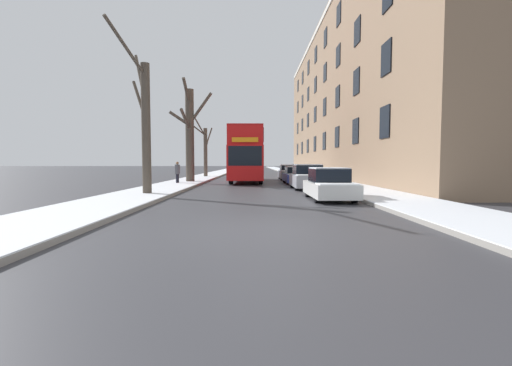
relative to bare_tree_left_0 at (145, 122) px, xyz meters
name	(u,v)px	position (x,y,z in m)	size (l,w,h in m)	color
ground_plane	(264,230)	(5.36, -8.21, -3.48)	(320.00, 320.00, 0.00)	#38383D
sidewalk_left	(224,171)	(-0.23, 44.79, -3.40)	(3.05, 130.00, 0.16)	gray
sidewalk_right	(287,171)	(10.94, 44.79, -3.40)	(3.05, 130.00, 0.16)	gray
terrace_facade_right	(360,98)	(16.96, 22.37, 5.29)	(9.10, 50.11, 17.53)	#8C7056
bare_tree_left_0	(145,122)	(0.00, 0.00, 0.00)	(1.29, 4.17, 7.46)	#4C4238
bare_tree_left_1	(190,133)	(0.17, 10.33, 0.39)	(3.33, 2.24, 7.80)	#4C4238
bare_tree_left_2	(205,150)	(-0.11, 20.36, -0.48)	(2.31, 3.57, 6.74)	#4C4238
double_decker_bus	(247,153)	(4.51, 12.43, -1.06)	(2.59, 10.42, 4.27)	red
parked_car_0	(329,185)	(8.36, -1.49, -2.85)	(1.69, 3.96, 1.38)	silver
parked_car_1	(307,178)	(8.36, 4.55, -2.79)	(1.82, 4.03, 1.50)	#9EA3AD
parked_car_2	(296,176)	(8.36, 9.87, -2.86)	(1.83, 4.53, 1.31)	navy
parked_car_3	(289,173)	(8.36, 15.95, -2.82)	(1.70, 4.16, 1.43)	slate
pedestrian_left_sidewalk	(177,172)	(-0.36, 8.28, -2.56)	(0.36, 0.36, 1.67)	black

